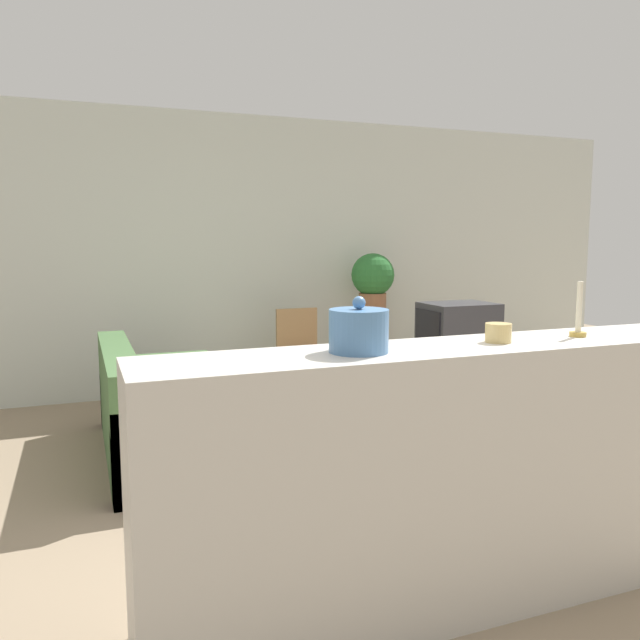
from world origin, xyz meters
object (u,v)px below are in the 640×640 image
television (458,330)px  potted_plant (373,278)px  decorative_bowl (359,330)px  wooden_chair (301,351)px  couch (164,415)px

television → potted_plant: potted_plant is taller
television → decorative_bowl: decorative_bowl is taller
television → decorative_bowl: 3.27m
potted_plant → wooden_chair: bearing=-158.6°
couch → decorative_bowl: (0.44, -2.29, 0.89)m
wooden_chair → decorative_bowl: size_ratio=3.90×
wooden_chair → decorative_bowl: (-0.92, -3.26, 0.68)m
potted_plant → decorative_bowl: 4.04m
wooden_chair → couch: bearing=-144.7°
potted_plant → decorative_bowl: (-1.82, -3.61, 0.05)m
couch → television: television is taller
television → wooden_chair: size_ratio=0.71×
potted_plant → decorative_bowl: bearing=-116.7°
wooden_chair → potted_plant: (0.89, 0.35, 0.64)m
television → wooden_chair: 1.42m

